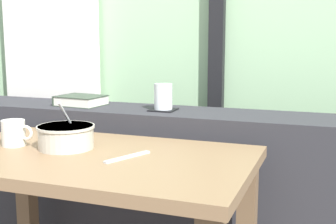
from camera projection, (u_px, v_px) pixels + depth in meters
curtain_left_panel at (49, 4)px, 2.37m from camera, size 0.56×0.06×2.50m
dark_console_ledge at (166, 203)px, 1.86m from camera, size 2.80×0.29×0.78m
breakfast_table at (93, 197)px, 1.39m from camera, size 0.97×0.57×0.72m
coaster_square at (163, 110)px, 1.79m from camera, size 0.10×0.10×0.00m
juice_glass at (163, 98)px, 1.78m from camera, size 0.07×0.07×0.10m
closed_book at (81, 100)px, 1.93m from camera, size 0.21×0.17×0.04m
soup_bowl at (66, 137)px, 1.43m from camera, size 0.18×0.18×0.16m
fork_utensil at (128, 157)px, 1.32m from camera, size 0.08×0.16×0.01m
ceramic_mug at (14, 133)px, 1.46m from camera, size 0.11×0.08×0.08m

